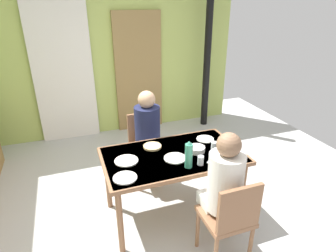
# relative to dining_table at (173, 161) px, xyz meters

# --- Properties ---
(ground_plane) EXTENTS (6.48, 6.48, 0.00)m
(ground_plane) POSITION_rel_dining_table_xyz_m (-0.33, -0.05, -0.66)
(ground_plane) COLOR #B6B6B4
(wall_back) EXTENTS (4.63, 0.10, 2.78)m
(wall_back) POSITION_rel_dining_table_xyz_m (-0.33, 2.44, 0.73)
(wall_back) COLOR #B2C561
(wall_back) RESTS_ON ground_plane
(door_wooden) EXTENTS (0.80, 0.05, 2.00)m
(door_wooden) POSITION_rel_dining_table_xyz_m (0.28, 2.36, 0.34)
(door_wooden) COLOR olive
(door_wooden) RESTS_ON ground_plane
(stove_pipe_column) EXTENTS (0.12, 0.12, 2.78)m
(stove_pipe_column) POSITION_rel_dining_table_xyz_m (1.43, 2.09, 0.73)
(stove_pipe_column) COLOR black
(stove_pipe_column) RESTS_ON ground_plane
(curtain_panel) EXTENTS (0.90, 0.03, 2.34)m
(curtain_panel) POSITION_rel_dining_table_xyz_m (-0.93, 2.34, 0.51)
(curtain_panel) COLOR white
(curtain_panel) RESTS_ON ground_plane
(dining_table) EXTENTS (1.40, 0.82, 0.73)m
(dining_table) POSITION_rel_dining_table_xyz_m (0.00, 0.00, 0.00)
(dining_table) COLOR brown
(dining_table) RESTS_ON ground_plane
(chair_near_diner) EXTENTS (0.40, 0.40, 0.87)m
(chair_near_diner) POSITION_rel_dining_table_xyz_m (0.22, -0.76, -0.16)
(chair_near_diner) COLOR brown
(chair_near_diner) RESTS_ON ground_plane
(chair_far_diner) EXTENTS (0.40, 0.40, 0.87)m
(chair_far_diner) POSITION_rel_dining_table_xyz_m (-0.08, 0.76, -0.16)
(chair_far_diner) COLOR brown
(chair_far_diner) RESTS_ON ground_plane
(person_near_diner) EXTENTS (0.30, 0.37, 0.77)m
(person_near_diner) POSITION_rel_dining_table_xyz_m (0.22, -0.62, 0.12)
(person_near_diner) COLOR silver
(person_near_diner) RESTS_ON ground_plane
(person_far_diner) EXTENTS (0.30, 0.37, 0.77)m
(person_far_diner) POSITION_rel_dining_table_xyz_m (-0.08, 0.62, 0.12)
(person_far_diner) COLOR #231A4A
(person_far_diner) RESTS_ON ground_plane
(water_bottle_green_near) EXTENTS (0.07, 0.07, 0.27)m
(water_bottle_green_near) POSITION_rel_dining_table_xyz_m (0.05, -0.26, 0.20)
(water_bottle_green_near) COLOR #3A9172
(water_bottle_green_near) RESTS_ON dining_table
(serving_bowl_center) EXTENTS (0.17, 0.17, 0.05)m
(serving_bowl_center) POSITION_rel_dining_table_xyz_m (0.25, -0.03, 0.10)
(serving_bowl_center) COLOR silver
(serving_bowl_center) RESTS_ON dining_table
(dinner_plate_near_left) EXTENTS (0.19, 0.19, 0.01)m
(dinner_plate_near_left) POSITION_rel_dining_table_xyz_m (0.45, 0.19, 0.08)
(dinner_plate_near_left) COLOR white
(dinner_plate_near_left) RESTS_ON dining_table
(dinner_plate_near_right) EXTENTS (0.21, 0.21, 0.01)m
(dinner_plate_near_right) POSITION_rel_dining_table_xyz_m (-0.54, -0.25, 0.08)
(dinner_plate_near_right) COLOR white
(dinner_plate_near_right) RESTS_ON dining_table
(dinner_plate_far_center) EXTENTS (0.22, 0.22, 0.01)m
(dinner_plate_far_center) POSITION_rel_dining_table_xyz_m (-0.01, -0.08, 0.08)
(dinner_plate_far_center) COLOR white
(dinner_plate_far_center) RESTS_ON dining_table
(dinner_plate_far_side) EXTENTS (0.23, 0.23, 0.01)m
(dinner_plate_far_side) POSITION_rel_dining_table_xyz_m (-0.47, 0.03, 0.08)
(dinner_plate_far_side) COLOR white
(dinner_plate_far_side) RESTS_ON dining_table
(drinking_glass_by_near_diner) EXTENTS (0.06, 0.06, 0.09)m
(drinking_glass_by_near_diner) POSITION_rel_dining_table_xyz_m (0.17, -0.26, 0.12)
(drinking_glass_by_near_diner) COLOR silver
(drinking_glass_by_near_diner) RESTS_ON dining_table
(drinking_glass_by_far_diner) EXTENTS (0.06, 0.06, 0.10)m
(drinking_glass_by_far_diner) POSITION_rel_dining_table_xyz_m (0.41, -0.08, 0.13)
(drinking_glass_by_far_diner) COLOR silver
(drinking_glass_by_far_diner) RESTS_ON dining_table
(bread_plate_sliced) EXTENTS (0.19, 0.19, 0.02)m
(bread_plate_sliced) POSITION_rel_dining_table_xyz_m (-0.15, 0.22, 0.09)
(bread_plate_sliced) COLOR #DBB77A
(bread_plate_sliced) RESTS_ON dining_table
(cutlery_knife_near) EXTENTS (0.15, 0.03, 0.00)m
(cutlery_knife_near) POSITION_rel_dining_table_xyz_m (0.52, -0.16, 0.08)
(cutlery_knife_near) COLOR silver
(cutlery_knife_near) RESTS_ON dining_table
(cutlery_fork_near) EXTENTS (0.12, 0.11, 0.00)m
(cutlery_fork_near) POSITION_rel_dining_table_xyz_m (0.30, -0.22, 0.08)
(cutlery_fork_near) COLOR silver
(cutlery_fork_near) RESTS_ON dining_table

